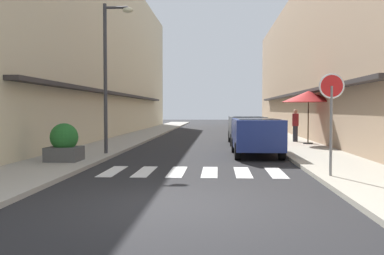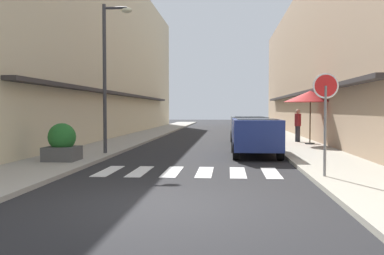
{
  "view_description": "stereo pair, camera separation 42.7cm",
  "coord_description": "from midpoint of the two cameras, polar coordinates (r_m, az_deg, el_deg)",
  "views": [
    {
      "loc": [
        0.71,
        -8.06,
        1.81
      ],
      "look_at": [
        -0.42,
        10.6,
        1.04
      ],
      "focal_mm": 40.21,
      "sensor_mm": 36.0,
      "label": 1
    },
    {
      "loc": [
        1.14,
        -8.03,
        1.81
      ],
      "look_at": [
        -0.42,
        10.6,
        1.04
      ],
      "focal_mm": 40.21,
      "sensor_mm": 36.0,
      "label": 2
    }
  ],
  "objects": [
    {
      "name": "cafe_umbrella",
      "position": [
        22.04,
        14.66,
        3.98
      ],
      "size": [
        2.64,
        2.64,
        2.63
      ],
      "color": "#262626",
      "rests_on": "sidewalk_right"
    },
    {
      "name": "parked_car_mid",
      "position": [
        22.77,
        6.7,
        0.11
      ],
      "size": [
        1.85,
        4.18,
        1.47
      ],
      "color": "#4C5156",
      "rests_on": "ground_plane"
    },
    {
      "name": "sidewalk_left",
      "position": [
        27.5,
        -7.99,
        -1.31
      ],
      "size": [
        2.57,
        65.98,
        0.12
      ],
      "primitive_type": "cube",
      "color": "#9E998E",
      "rests_on": "ground_plane"
    },
    {
      "name": "pedestrian_walking_near",
      "position": [
        23.45,
        13.05,
        0.38
      ],
      "size": [
        0.34,
        0.34,
        1.72
      ],
      "rotation": [
        0.0,
        0.0,
        5.8
      ],
      "color": "#282B33",
      "rests_on": "sidewalk_right"
    },
    {
      "name": "parked_car_near",
      "position": [
        16.93,
        7.81,
        -0.68
      ],
      "size": [
        1.84,
        4.05,
        1.47
      ],
      "color": "navy",
      "rests_on": "ground_plane"
    },
    {
      "name": "sidewalk_right",
      "position": [
        27.19,
        11.12,
        -1.37
      ],
      "size": [
        2.57,
        65.98,
        0.12
      ],
      "primitive_type": "cube",
      "color": "#ADA899",
      "rests_on": "ground_plane"
    },
    {
      "name": "ground_plane",
      "position": [
        26.97,
        1.51,
        -1.49
      ],
      "size": [
        103.68,
        103.68,
        0.0
      ],
      "primitive_type": "plane",
      "color": "#232326"
    },
    {
      "name": "planter_corner",
      "position": [
        14.9,
        -17.38,
        -2.08
      ],
      "size": [
        1.06,
        1.06,
        1.25
      ],
      "color": "#4C4C4C",
      "rests_on": "sidewalk_left"
    },
    {
      "name": "round_street_sign",
      "position": [
        11.49,
        17.01,
        3.84
      ],
      "size": [
        0.65,
        0.07,
        2.63
      ],
      "color": "slate",
      "rests_on": "sidewalk_right"
    },
    {
      "name": "crosswalk",
      "position": [
        12.55,
        -0.79,
        -5.92
      ],
      "size": [
        5.2,
        2.2,
        0.01
      ],
      "color": "silver",
      "rests_on": "ground_plane"
    },
    {
      "name": "building_row_right",
      "position": [
        29.37,
        18.26,
        8.29
      ],
      "size": [
        5.5,
        44.41,
        9.81
      ],
      "color": "tan",
      "rests_on": "ground_plane"
    },
    {
      "name": "building_row_left",
      "position": [
        29.99,
        -14.74,
        9.92
      ],
      "size": [
        5.5,
        44.41,
        11.6
      ],
      "color": "beige",
      "rests_on": "ground_plane"
    },
    {
      "name": "street_lamp",
      "position": [
        17.11,
        -11.56,
        8.36
      ],
      "size": [
        1.19,
        0.28,
        5.77
      ],
      "color": "#38383D",
      "rests_on": "sidewalk_left"
    }
  ]
}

